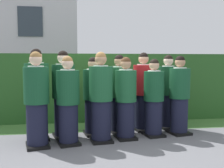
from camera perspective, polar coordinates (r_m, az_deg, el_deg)
name	(u,v)px	position (r m, az deg, el deg)	size (l,w,h in m)	color
ground_plane	(114,139)	(5.26, 0.35, -11.69)	(60.00, 60.00, 0.00)	slate
student_front_row_0	(37,102)	(4.84, -15.71, -3.67)	(0.48, 0.57, 1.67)	black
student_front_row_1	(68,103)	(4.88, -9.32, -3.92)	(0.47, 0.53, 1.59)	black
student_front_row_2	(101,99)	(4.99, -2.37, -3.23)	(0.44, 0.52, 1.67)	black
student_front_row_3	(126,100)	(5.18, 2.93, -3.43)	(0.42, 0.52, 1.58)	black
student_front_row_4	(154,99)	(5.43, 8.87, -3.27)	(0.44, 0.50, 1.55)	black
student_front_row_5	(179,97)	(5.68, 14.14, -2.68)	(0.46, 0.53, 1.61)	black
student_rear_row_0	(37,96)	(5.31, -15.65, -2.56)	(0.50, 0.59, 1.74)	black
student_rear_row_1	(64,96)	(5.34, -10.24, -2.59)	(0.50, 0.57, 1.70)	black
student_rear_row_2	(93,98)	(5.48, -4.01, -2.98)	(0.43, 0.53, 1.58)	black
student_rear_row_3	(119,96)	(5.62, 1.54, -2.49)	(0.44, 0.54, 1.64)	black
student_in_red_blazer	(143,93)	(5.85, 6.67, -1.99)	(0.44, 0.55, 1.69)	black
student_rear_row_5	(168,93)	(6.13, 11.78, -1.95)	(0.44, 0.52, 1.64)	black
hedge	(104,87)	(6.90, -1.78, -0.61)	(7.78, 0.70, 1.68)	#285623
school_building_main	(2,16)	(12.59, -22.32, 13.30)	(6.65, 3.43, 6.68)	silver
lawn_strip	(107,126)	(6.25, -1.00, -8.97)	(7.78, 0.90, 0.01)	#477A38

